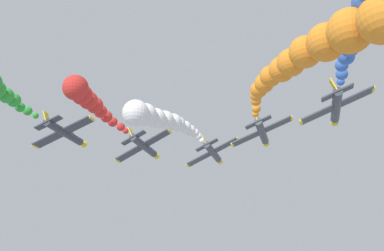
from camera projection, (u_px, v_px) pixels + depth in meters
name	position (u px, v px, depth m)	size (l,w,h in m)	color
airplane_lead	(213.00, 152.00, 70.54)	(8.85, 10.35, 4.28)	#333842
smoke_trail_lead	(159.00, 119.00, 51.84)	(5.13, 20.05, 4.38)	white
airplane_left_inner	(144.00, 146.00, 65.82)	(8.75, 10.35, 4.52)	#333842
smoke_trail_left_inner	(89.00, 100.00, 47.24)	(3.84, 18.44, 3.08)	red
airplane_right_inner	(262.00, 132.00, 62.00)	(9.06, 10.35, 3.74)	#333842
smoke_trail_right_inner	(313.00, 53.00, 34.06)	(13.15, 28.88, 7.29)	orange
airplane_left_outer	(65.00, 133.00, 61.09)	(9.03, 10.35, 3.84)	#333842
airplane_right_outer	(336.00, 107.00, 51.67)	(9.05, 10.35, 3.78)	#333842
smoke_trail_right_outer	(364.00, 19.00, 31.27)	(3.35, 20.89, 4.66)	blue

